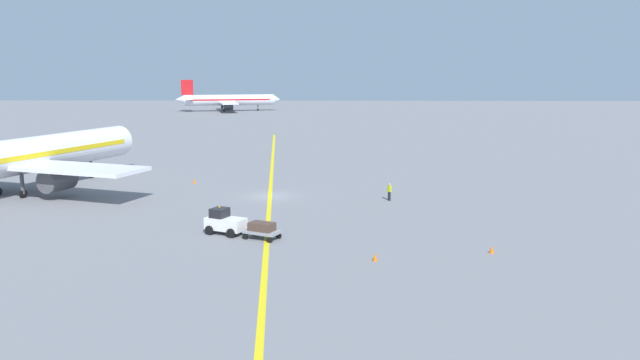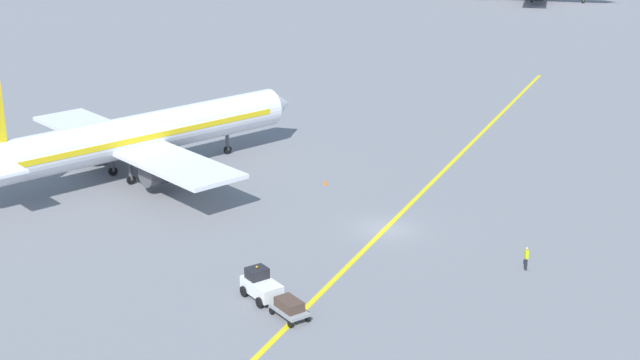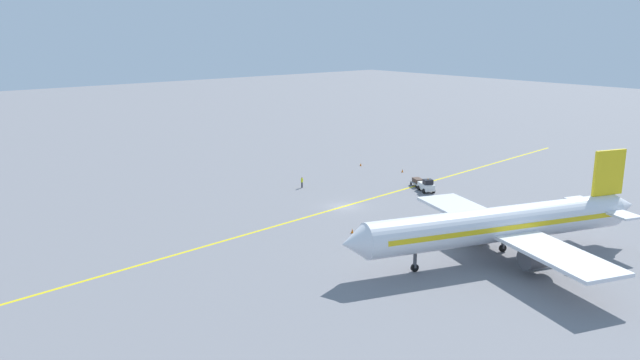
% 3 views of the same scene
% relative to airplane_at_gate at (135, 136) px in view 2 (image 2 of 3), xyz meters
% --- Properties ---
extents(ground_plane, '(400.00, 400.00, 0.00)m').
position_rel_airplane_at_gate_xyz_m(ground_plane, '(24.91, -0.51, -3.71)').
color(ground_plane, slate).
extents(apron_yellow_centreline, '(10.94, 119.57, 0.01)m').
position_rel_airplane_at_gate_xyz_m(apron_yellow_centreline, '(24.91, -0.51, -3.71)').
color(apron_yellow_centreline, yellow).
rests_on(apron_yellow_centreline, ground).
extents(airplane_at_gate, '(28.17, 34.53, 10.60)m').
position_rel_airplane_at_gate_xyz_m(airplane_at_gate, '(0.00, 0.00, 0.00)').
color(airplane_at_gate, white).
rests_on(airplane_at_gate, ground).
extents(baggage_tug_white, '(3.35, 2.72, 2.11)m').
position_rel_airplane_at_gate_xyz_m(baggage_tug_white, '(22.97, -15.01, -2.81)').
color(baggage_tug_white, white).
rests_on(baggage_tug_white, ground).
extents(baggage_cart_trailing, '(2.95, 2.38, 1.24)m').
position_rel_airplane_at_gate_xyz_m(baggage_cart_trailing, '(25.95, -16.43, -2.95)').
color(baggage_cart_trailing, gray).
rests_on(baggage_cart_trailing, ground).
extents(ground_crew_worker, '(0.38, 0.50, 1.68)m').
position_rel_airplane_at_gate_xyz_m(ground_crew_worker, '(36.50, -2.43, -2.80)').
color(ground_crew_worker, '#23232D').
rests_on(ground_crew_worker, ground).
extents(traffic_cone_near_nose, '(0.32, 0.32, 0.55)m').
position_rel_airplane_at_gate_xyz_m(traffic_cone_near_nose, '(15.94, 6.20, -3.43)').
color(traffic_cone_near_nose, orange).
rests_on(traffic_cone_near_nose, ground).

